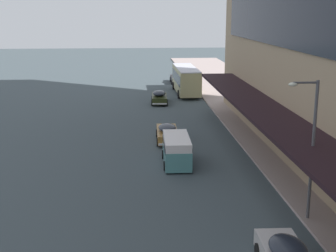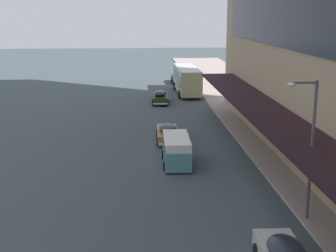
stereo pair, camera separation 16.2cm
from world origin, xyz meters
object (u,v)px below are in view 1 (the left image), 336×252
object	(u,v)px
transit_bus_kerbside_front	(186,79)
sedan_oncoming_front	(159,97)
sedan_oncoming_rear	(167,133)
vw_van	(177,148)
sedan_second_mid	(177,78)
street_lamp	(310,140)

from	to	relation	value
transit_bus_kerbside_front	sedan_oncoming_front	xyz separation A→B (m)	(-3.74, -6.06, -1.18)
sedan_oncoming_rear	vw_van	xyz separation A→B (m)	(0.22, -5.70, 0.37)
sedan_oncoming_front	sedan_second_mid	bearing A→B (deg)	76.97
sedan_oncoming_rear	sedan_second_mid	distance (m)	31.16
sedan_oncoming_front	vw_van	size ratio (longest dim) A/B	1.00
street_lamp	transit_bus_kerbside_front	bearing A→B (deg)	92.80
sedan_oncoming_rear	vw_van	world-z (taller)	vw_van
transit_bus_kerbside_front	sedan_oncoming_rear	size ratio (longest dim) A/B	2.19
sedan_oncoming_rear	vw_van	bearing A→B (deg)	-87.75
transit_bus_kerbside_front	street_lamp	xyz separation A→B (m)	(1.81, -37.16, 2.30)
sedan_oncoming_rear	street_lamp	distance (m)	16.64
transit_bus_kerbside_front	vw_van	distance (m)	27.95
transit_bus_kerbside_front	vw_van	size ratio (longest dim) A/B	2.18
vw_van	street_lamp	xyz separation A→B (m)	(5.62, -9.48, 3.13)
transit_bus_kerbside_front	sedan_second_mid	distance (m)	9.04
sedan_second_mid	sedan_oncoming_front	xyz separation A→B (m)	(-3.47, -15.02, -0.01)
street_lamp	sedan_oncoming_front	bearing A→B (deg)	100.13
sedan_oncoming_front	sedan_oncoming_rear	bearing A→B (deg)	-91.04
sedan_second_mid	vw_van	xyz separation A→B (m)	(-3.54, -36.64, 0.35)
transit_bus_kerbside_front	sedan_oncoming_rear	distance (m)	22.37
vw_van	sedan_second_mid	bearing A→B (deg)	84.48
sedan_oncoming_front	vw_van	xyz separation A→B (m)	(-0.07, -21.62, 0.35)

